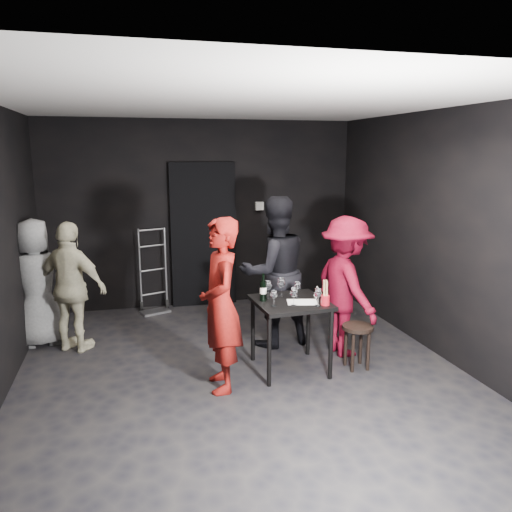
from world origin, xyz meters
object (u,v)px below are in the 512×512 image
object	(u,v)px
man_maroon	(346,284)
breadstick_cup	(325,293)
server_red	(221,296)
bystander_grey	(37,283)
woman_black	(275,259)
tasting_table	(291,310)
hand_truck	(154,296)
stool	(357,335)
wine_bottle	(263,290)
bystander_cream	(72,288)

from	to	relation	value
man_maroon	breadstick_cup	world-z (taller)	man_maroon
server_red	bystander_grey	bearing A→B (deg)	-130.26
woman_black	tasting_table	bearing A→B (deg)	78.64
hand_truck	breadstick_cup	xyz separation A→B (m)	(1.54, -2.57, 0.65)
stool	server_red	xyz separation A→B (m)	(-1.46, -0.08, 0.55)
server_red	woman_black	bearing A→B (deg)	140.29
man_maroon	hand_truck	bearing A→B (deg)	35.04
server_red	bystander_grey	xyz separation A→B (m)	(-1.86, 1.61, -0.16)
tasting_table	server_red	distance (m)	0.85
woman_black	wine_bottle	size ratio (longest dim) A/B	7.19
tasting_table	woman_black	xyz separation A→B (m)	(0.05, 0.74, 0.37)
man_maroon	bystander_grey	xyz separation A→B (m)	(-3.36, 1.12, -0.05)
breadstick_cup	tasting_table	bearing A→B (deg)	141.42
stool	wine_bottle	bearing A→B (deg)	167.53
hand_truck	tasting_table	bearing A→B (deg)	-81.30
hand_truck	stool	xyz separation A→B (m)	(1.95, -2.50, 0.15)
hand_truck	tasting_table	size ratio (longest dim) A/B	1.59
bystander_cream	bystander_grey	world-z (taller)	bystander_grey
hand_truck	breadstick_cup	size ratio (longest dim) A/B	4.38
hand_truck	woman_black	world-z (taller)	woman_black
bystander_cream	wine_bottle	xyz separation A→B (m)	(1.95, -1.05, 0.12)
bystander_cream	tasting_table	bearing A→B (deg)	-174.25
hand_truck	bystander_cream	bearing A→B (deg)	-147.45
hand_truck	stool	bearing A→B (deg)	-71.51
stool	wine_bottle	xyz separation A→B (m)	(-0.97, 0.21, 0.49)
stool	man_maroon	xyz separation A→B (m)	(0.04, 0.41, 0.44)
hand_truck	man_maroon	distance (m)	2.94
man_maroon	wine_bottle	world-z (taller)	man_maroon
server_red	wine_bottle	distance (m)	0.58
tasting_table	bystander_grey	distance (m)	2.98
man_maroon	breadstick_cup	xyz separation A→B (m)	(-0.45, -0.49, 0.06)
tasting_table	wine_bottle	bearing A→B (deg)	166.63
hand_truck	server_red	world-z (taller)	server_red
tasting_table	bystander_cream	size ratio (longest dim) A/B	0.50
stool	bystander_cream	size ratio (longest dim) A/B	0.32
server_red	stool	bearing A→B (deg)	93.57
stool	bystander_cream	bearing A→B (deg)	156.55
stool	server_red	world-z (taller)	server_red
tasting_table	stool	distance (m)	0.76
stool	bystander_cream	world-z (taller)	bystander_cream
tasting_table	wine_bottle	xyz separation A→B (m)	(-0.27, 0.07, 0.21)
stool	breadstick_cup	size ratio (longest dim) A/B	1.72
bystander_grey	wine_bottle	distance (m)	2.70
bystander_grey	wine_bottle	bearing A→B (deg)	141.20
tasting_table	breadstick_cup	size ratio (longest dim) A/B	2.75
woman_black	breadstick_cup	xyz separation A→B (m)	(0.24, -0.96, -0.15)
hand_truck	tasting_table	world-z (taller)	hand_truck
wine_bottle	hand_truck	bearing A→B (deg)	113.35
man_maroon	bystander_grey	size ratio (longest dim) A/B	1.07
breadstick_cup	man_maroon	bearing A→B (deg)	47.67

